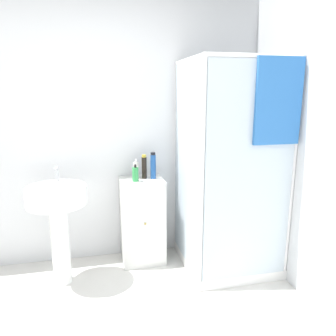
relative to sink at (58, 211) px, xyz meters
The scene contains 8 objects.
wall_back 0.78m from the sink, 59.67° to the left, with size 6.40×0.06×2.50m, color silver.
shower_enclosure 1.48m from the sink, ahead, with size 0.82×0.85×1.90m.
vanity_cabinet 0.82m from the sink, 17.45° to the left, with size 0.40×0.37×0.83m.
sink is the anchor object (origin of this frame).
soap_dispenser 0.74m from the sink, 15.06° to the left, with size 0.06×0.06×0.16m.
shampoo_bottle_tall_black 0.86m from the sink, 18.88° to the left, with size 0.05×0.05×0.23m.
shampoo_bottle_blue 0.94m from the sink, 15.76° to the left, with size 0.05×0.05×0.25m.
lotion_bottle_white 0.79m from the sink, 21.89° to the left, with size 0.05×0.05×0.19m.
Camera 1 is at (0.07, -1.45, 1.64)m, focal length 35.00 mm.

